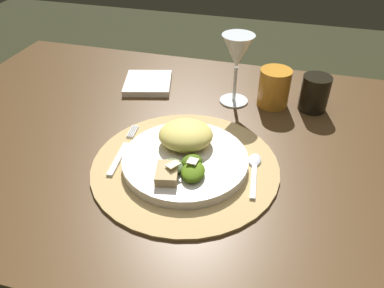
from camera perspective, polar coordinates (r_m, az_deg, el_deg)
dining_table at (r=0.88m, az=4.39°, el=-6.45°), size 1.46×0.83×0.71m
placemat at (r=0.74m, az=-1.04°, el=-3.30°), size 0.37×0.37×0.01m
dinner_plate at (r=0.73m, az=-1.05°, el=-2.53°), size 0.25×0.25×0.02m
pasta_serving at (r=0.75m, az=-0.96°, el=1.43°), size 0.13×0.12×0.04m
salad_greens at (r=0.69m, az=-0.85°, el=-3.56°), size 0.10×0.08×0.03m
bread_piece at (r=0.67m, az=-3.85°, el=-4.50°), size 0.05×0.06×0.02m
fork at (r=0.78m, az=-10.63°, el=-1.10°), size 0.03×0.17×0.00m
spoon at (r=0.74m, az=9.52°, el=-3.53°), size 0.03×0.13×0.01m
napkin at (r=1.03m, az=-6.74°, el=9.24°), size 0.15×0.16×0.02m
wine_glass at (r=0.90m, az=6.93°, el=13.50°), size 0.08×0.08×0.17m
amber_tumbler at (r=0.94m, az=12.45°, el=8.41°), size 0.08×0.08×0.09m
dark_tumbler at (r=0.94m, az=18.26°, el=7.39°), size 0.07×0.07×0.09m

